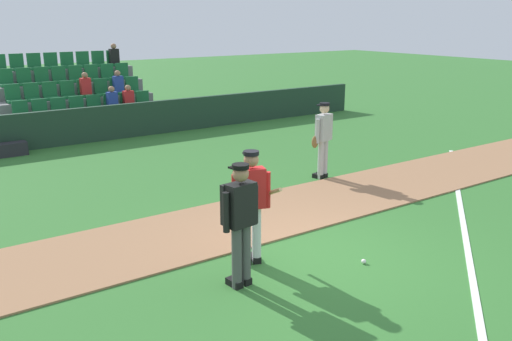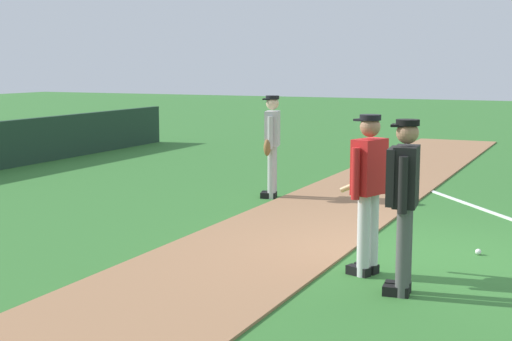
{
  "view_description": "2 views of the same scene",
  "coord_description": "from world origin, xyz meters",
  "px_view_note": "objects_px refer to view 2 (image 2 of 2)",
  "views": [
    {
      "loc": [
        -5.17,
        -5.85,
        3.61
      ],
      "look_at": [
        -0.13,
        1.5,
        1.09
      ],
      "focal_mm": 38.08,
      "sensor_mm": 36.0,
      "label": 1
    },
    {
      "loc": [
        -8.62,
        -1.77,
        2.3
      ],
      "look_at": [
        -0.29,
        2.08,
        0.97
      ],
      "focal_mm": 52.04,
      "sensor_mm": 36.0,
      "label": 2
    }
  ],
  "objects_px": {
    "baseball": "(478,252)",
    "runner_grey_jersey": "(272,142)",
    "batter_red_jersey": "(369,188)",
    "umpire_home_plate": "(403,196)"
  },
  "relations": [
    {
      "from": "batter_red_jersey",
      "to": "umpire_home_plate",
      "type": "height_order",
      "value": "same"
    },
    {
      "from": "umpire_home_plate",
      "to": "batter_red_jersey",
      "type": "bearing_deg",
      "value": 43.64
    },
    {
      "from": "umpire_home_plate",
      "to": "baseball",
      "type": "distance_m",
      "value": 2.2
    },
    {
      "from": "batter_red_jersey",
      "to": "runner_grey_jersey",
      "type": "relative_size",
      "value": 1.0
    },
    {
      "from": "umpire_home_plate",
      "to": "runner_grey_jersey",
      "type": "relative_size",
      "value": 1.0
    },
    {
      "from": "batter_red_jersey",
      "to": "runner_grey_jersey",
      "type": "distance_m",
      "value": 4.8
    },
    {
      "from": "umpire_home_plate",
      "to": "runner_grey_jersey",
      "type": "xyz_separation_m",
      "value": [
        4.41,
        3.34,
        -0.04
      ]
    },
    {
      "from": "baseball",
      "to": "runner_grey_jersey",
      "type": "bearing_deg",
      "value": 56.89
    },
    {
      "from": "batter_red_jersey",
      "to": "runner_grey_jersey",
      "type": "bearing_deg",
      "value": 36.17
    },
    {
      "from": "baseball",
      "to": "batter_red_jersey",
      "type": "bearing_deg",
      "value": 144.58
    }
  ]
}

